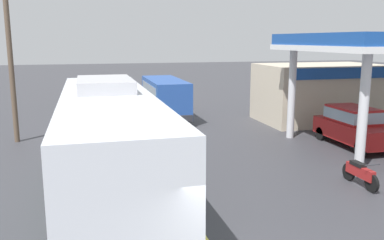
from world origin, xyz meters
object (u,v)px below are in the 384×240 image
car_at_pump (353,125)px  pedestrian_near_pump (355,128)px  car_trailing_behind_bus (94,92)px  minibus_opposing_lane (165,95)px  motorcycle_parked_forecourt (360,173)px  coach_bus_main (109,150)px

car_at_pump → pedestrian_near_pump: car_at_pump is taller
car_trailing_behind_bus → minibus_opposing_lane: bearing=-56.4°
car_at_pump → motorcycle_parked_forecourt: (-3.04, -4.61, -0.57)m
coach_bus_main → pedestrian_near_pump: size_ratio=6.65×
coach_bus_main → minibus_opposing_lane: 13.75m
pedestrian_near_pump → car_trailing_behind_bus: bearing=125.7°
coach_bus_main → minibus_opposing_lane: coach_bus_main is taller
pedestrian_near_pump → car_trailing_behind_bus: size_ratio=0.40×
motorcycle_parked_forecourt → pedestrian_near_pump: 5.21m
coach_bus_main → minibus_opposing_lane: (4.18, 13.10, -0.25)m
pedestrian_near_pump → car_trailing_behind_bus: 18.95m
coach_bus_main → car_trailing_behind_bus: coach_bus_main is taller
coach_bus_main → car_at_pump: bearing=20.8°
car_at_pump → pedestrian_near_pump: bearing=-113.7°
coach_bus_main → car_at_pump: 12.04m
car_at_pump → pedestrian_near_pump: 0.35m
minibus_opposing_lane → car_trailing_behind_bus: 7.51m
minibus_opposing_lane → coach_bus_main: bearing=-107.7°
minibus_opposing_lane → motorcycle_parked_forecourt: minibus_opposing_lane is taller
minibus_opposing_lane → pedestrian_near_pump: size_ratio=3.69×
minibus_opposing_lane → pedestrian_near_pump: (6.91, -9.15, -0.54)m
motorcycle_parked_forecourt → car_trailing_behind_bus: size_ratio=0.43×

